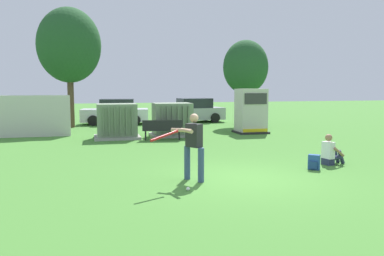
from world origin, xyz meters
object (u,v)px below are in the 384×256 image
at_px(transformer_mid_west, 172,120).
at_px(generator_enclosure, 251,111).
at_px(seated_spectator, 331,153).
at_px(parked_car_leftmost, 18,114).
at_px(sports_ball, 188,189).
at_px(parked_car_right_of_center, 193,111).
at_px(backpack, 314,162).
at_px(park_bench, 162,128).
at_px(parked_car_left_of_center, 116,112).
at_px(batter, 192,144).
at_px(transformer_west, 117,122).

xyz_separation_m(transformer_mid_west, generator_enclosure, (4.22, 0.27, 0.35)).
bearing_deg(seated_spectator, transformer_mid_west, 112.86).
bearing_deg(seated_spectator, generator_enclosure, 84.51).
relative_size(generator_enclosure, seated_spectator, 2.39).
height_order(transformer_mid_west, seated_spectator, transformer_mid_west).
relative_size(seated_spectator, parked_car_leftmost, 0.23).
distance_m(transformer_mid_west, sports_ball, 10.22).
relative_size(generator_enclosure, parked_car_right_of_center, 0.53).
bearing_deg(backpack, park_bench, 113.58).
distance_m(backpack, parked_car_left_of_center, 16.29).
bearing_deg(batter, parked_car_leftmost, 113.47).
bearing_deg(parked_car_right_of_center, park_bench, -113.05).
xyz_separation_m(batter, sports_ball, (-0.34, -0.92, -0.93)).
xyz_separation_m(seated_spectator, parked_car_leftmost, (-11.55, 14.74, 0.38)).
bearing_deg(sports_ball, transformer_west, 96.05).
bearing_deg(generator_enclosure, sports_ball, -119.53).
bearing_deg(transformer_west, generator_enclosure, 3.79).
relative_size(transformer_west, batter, 1.21).
relative_size(park_bench, parked_car_leftmost, 0.43).
bearing_deg(parked_car_left_of_center, backpack, -72.70).
bearing_deg(generator_enclosure, batter, -120.35).
height_order(generator_enclosure, sports_ball, generator_enclosure).
height_order(transformer_mid_west, generator_enclosure, generator_enclosure).
distance_m(transformer_west, generator_enclosure, 6.92).
relative_size(transformer_mid_west, sports_ball, 23.33).
bearing_deg(park_bench, transformer_mid_west, 61.39).
xyz_separation_m(generator_enclosure, parked_car_leftmost, (-12.36, 6.36, -0.38)).
bearing_deg(transformer_mid_west, generator_enclosure, 3.61).
bearing_deg(seated_spectator, parked_car_leftmost, 128.09).
height_order(transformer_mid_west, parked_car_left_of_center, same).
bearing_deg(parked_car_leftmost, park_bench, -46.90).
distance_m(park_bench, parked_car_right_of_center, 9.06).
xyz_separation_m(batter, backpack, (3.79, 0.47, -0.76)).
distance_m(transformer_mid_west, batter, 9.24).
relative_size(transformer_west, parked_car_left_of_center, 0.48).
height_order(generator_enclosure, park_bench, generator_enclosure).
height_order(park_bench, batter, batter).
height_order(transformer_west, parked_car_leftmost, same).
bearing_deg(transformer_mid_west, park_bench, -118.61).
relative_size(transformer_west, parked_car_right_of_center, 0.48).
bearing_deg(generator_enclosure, transformer_west, -176.21).
bearing_deg(parked_car_right_of_center, seated_spectator, -87.79).
xyz_separation_m(generator_enclosure, batter, (-5.51, -9.41, -0.16)).
distance_m(sports_ball, parked_car_leftmost, 17.93).
distance_m(transformer_mid_west, park_bench, 1.51).
height_order(transformer_west, backpack, transformer_west).
height_order(generator_enclosure, seated_spectator, generator_enclosure).
relative_size(transformer_mid_west, backpack, 4.77).
distance_m(parked_car_leftmost, parked_car_left_of_center, 5.80).
relative_size(generator_enclosure, parked_car_left_of_center, 0.53).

